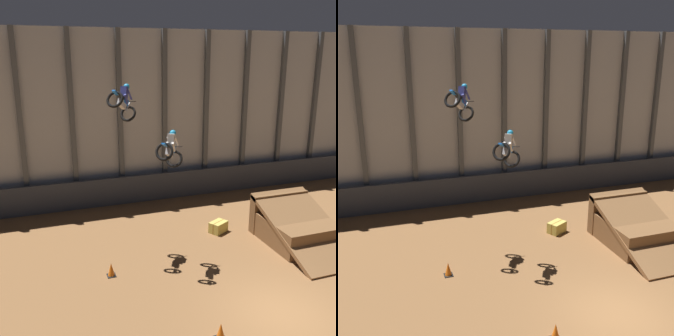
# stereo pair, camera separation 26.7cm
# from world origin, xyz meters

# --- Properties ---
(ground_plane) EXTENTS (60.00, 60.00, 0.00)m
(ground_plane) POSITION_xyz_m (0.00, 0.00, 0.00)
(ground_plane) COLOR brown
(arena_back_wall) EXTENTS (32.00, 0.40, 10.20)m
(arena_back_wall) POSITION_xyz_m (0.00, 12.95, 5.10)
(arena_back_wall) COLOR #ADB2B7
(arena_back_wall) RESTS_ON ground_plane
(lower_barrier) EXTENTS (31.36, 0.20, 1.69)m
(lower_barrier) POSITION_xyz_m (0.00, 12.24, 0.84)
(lower_barrier) COLOR #383D47
(lower_barrier) RESTS_ON ground_plane
(dirt_ramp) EXTENTS (3.10, 4.97, 2.17)m
(dirt_ramp) POSITION_xyz_m (3.89, 4.70, 0.73)
(dirt_ramp) COLOR brown
(dirt_ramp) RESTS_ON ground_plane
(rider_bike_left_air) EXTENTS (1.62, 1.76, 1.68)m
(rider_bike_left_air) POSITION_xyz_m (-4.03, 6.37, 6.86)
(rider_bike_left_air) COLOR black
(rider_bike_right_air) EXTENTS (1.61, 1.77, 1.67)m
(rider_bike_right_air) POSITION_xyz_m (-2.54, 4.63, 5.06)
(rider_bike_right_air) COLOR black
(traffic_cone_near_ramp) EXTENTS (0.36, 0.36, 0.58)m
(traffic_cone_near_ramp) POSITION_xyz_m (-2.64, -0.44, 0.28)
(traffic_cone_near_ramp) COLOR black
(traffic_cone_near_ramp) RESTS_ON ground_plane
(traffic_cone_arena_edge) EXTENTS (0.36, 0.36, 0.58)m
(traffic_cone_arena_edge) POSITION_xyz_m (-5.18, 4.40, 0.28)
(traffic_cone_arena_edge) COLOR black
(traffic_cone_arena_edge) RESTS_ON ground_plane
(hay_bale_trackside) EXTENTS (1.08, 0.95, 0.57)m
(hay_bale_trackside) POSITION_xyz_m (0.82, 6.70, 0.28)
(hay_bale_trackside) COLOR #CCB751
(hay_bale_trackside) RESTS_ON ground_plane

